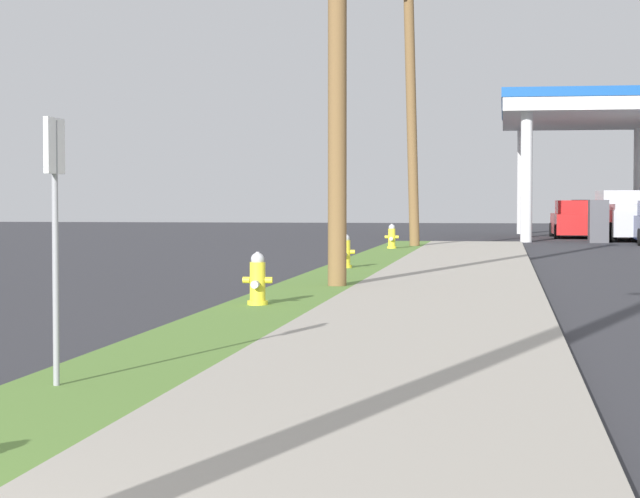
{
  "coord_description": "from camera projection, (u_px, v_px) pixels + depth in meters",
  "views": [
    {
      "loc": [
        3.94,
        -3.2,
        1.59
      ],
      "look_at": [
        1.25,
        14.46,
        0.86
      ],
      "focal_mm": 67.58,
      "sensor_mm": 36.0,
      "label": 1
    }
  ],
  "objects": [
    {
      "name": "car_red_by_near_pump",
      "position": [
        575.0,
        221.0,
        50.56
      ],
      "size": [
        2.02,
        4.53,
        1.57
      ],
      "color": "red",
      "rests_on": "ground"
    },
    {
      "name": "fire_hydrant_second",
      "position": [
        258.0,
        282.0,
        16.88
      ],
      "size": [
        0.42,
        0.38,
        0.74
      ],
      "color": "yellow",
      "rests_on": "grass_verge"
    },
    {
      "name": "fire_hydrant_third",
      "position": [
        345.0,
        253.0,
        26.07
      ],
      "size": [
        0.42,
        0.37,
        0.74
      ],
      "color": "yellow",
      "rests_on": "grass_verge"
    },
    {
      "name": "street_sign_post",
      "position": [
        55.0,
        195.0,
        9.49
      ],
      "size": [
        0.05,
        0.36,
        2.12
      ],
      "color": "gray",
      "rests_on": "grass_verge"
    },
    {
      "name": "fire_hydrant_fourth",
      "position": [
        392.0,
        238.0,
        36.55
      ],
      "size": [
        0.42,
        0.38,
        0.74
      ],
      "color": "yellow",
      "rests_on": "grass_verge"
    },
    {
      "name": "utility_pole_background",
      "position": [
        411.0,
        108.0,
        38.2
      ],
      "size": [
        0.7,
        1.43,
        8.63
      ],
      "color": "brown",
      "rests_on": "grass_verge"
    },
    {
      "name": "truck_silver_at_forecourt",
      "position": [
        627.0,
        217.0,
        47.24
      ],
      "size": [
        2.57,
        5.56,
        1.97
      ],
      "color": "#BCBCC1",
      "rests_on": "ground"
    }
  ]
}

